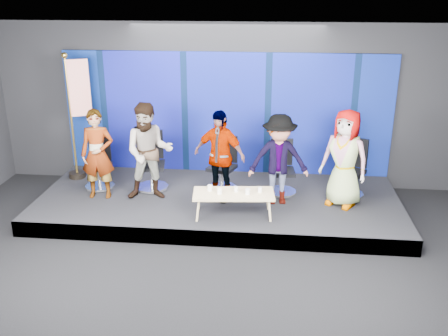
{
  "coord_description": "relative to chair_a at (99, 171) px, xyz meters",
  "views": [
    {
      "loc": [
        1.01,
        -6.44,
        4.21
      ],
      "look_at": [
        0.11,
        2.4,
        0.93
      ],
      "focal_mm": 40.0,
      "sensor_mm": 36.0,
      "label": 1
    }
  ],
  "objects": [
    {
      "name": "ground",
      "position": [
        2.47,
        -2.73,
        -0.65
      ],
      "size": [
        10.0,
        10.0,
        0.0
      ],
      "primitive_type": "plane",
      "color": "black",
      "rests_on": "ground"
    },
    {
      "name": "room_walls",
      "position": [
        2.47,
        -2.73,
        1.78
      ],
      "size": [
        10.02,
        8.02,
        3.51
      ],
      "color": "black",
      "rests_on": "ground"
    },
    {
      "name": "riser",
      "position": [
        2.47,
        -0.23,
        -0.5
      ],
      "size": [
        7.0,
        3.0,
        0.3
      ],
      "primitive_type": "cube",
      "color": "black",
      "rests_on": "ground"
    },
    {
      "name": "backdrop",
      "position": [
        2.47,
        1.22,
        0.95
      ],
      "size": [
        7.0,
        0.08,
        2.6
      ],
      "primitive_type": "cube",
      "color": "navy",
      "rests_on": "riser"
    },
    {
      "name": "chair_a",
      "position": [
        0.0,
        0.0,
        0.0
      ],
      "size": [
        0.66,
        0.66,
        1.07
      ],
      "rotation": [
        0.0,
        0.0,
        0.09
      ],
      "color": "silver",
      "rests_on": "riser"
    },
    {
      "name": "panelist_a",
      "position": [
        0.17,
        -0.47,
        0.52
      ],
      "size": [
        0.67,
        0.47,
        1.74
      ],
      "primitive_type": "imported",
      "rotation": [
        0.0,
        0.0,
        0.09
      ],
      "color": "black",
      "rests_on": "riser"
    },
    {
      "name": "chair_b",
      "position": [
        1.07,
        0.06,
        0.03
      ],
      "size": [
        0.76,
        0.76,
        1.16
      ],
      "rotation": [
        0.0,
        0.0,
        0.17
      ],
      "color": "silver",
      "rests_on": "riser"
    },
    {
      "name": "panelist_b",
      "position": [
        1.17,
        -0.44,
        0.59
      ],
      "size": [
        1.02,
        0.86,
        1.88
      ],
      "primitive_type": "imported",
      "rotation": [
        0.0,
        0.0,
        0.17
      ],
      "color": "black",
      "rests_on": "riser"
    },
    {
      "name": "chair_c",
      "position": [
        2.51,
        0.16,
        0.0
      ],
      "size": [
        0.78,
        0.78,
        1.08
      ],
      "rotation": [
        0.0,
        0.0,
        -0.33
      ],
      "color": "silver",
      "rests_on": "riser"
    },
    {
      "name": "panelist_c",
      "position": [
        2.49,
        -0.34,
        0.53
      ],
      "size": [
        1.11,
        0.74,
        1.76
      ],
      "primitive_type": "imported",
      "rotation": [
        0.0,
        0.0,
        -0.33
      ],
      "color": "black",
      "rests_on": "riser"
    },
    {
      "name": "chair_d",
      "position": [
        3.68,
        0.08,
        -0.0
      ],
      "size": [
        0.65,
        0.65,
        1.06
      ],
      "rotation": [
        0.0,
        0.0,
        0.1
      ],
      "color": "silver",
      "rests_on": "riser"
    },
    {
      "name": "panelist_d",
      "position": [
        3.6,
        -0.41,
        0.51
      ],
      "size": [
        1.17,
        0.75,
        1.72
      ],
      "primitive_type": "imported",
      "rotation": [
        0.0,
        0.0,
        0.1
      ],
      "color": "black",
      "rests_on": "riser"
    },
    {
      "name": "chair_e",
      "position": [
        5.01,
        0.1,
        0.02
      ],
      "size": [
        0.87,
        0.87,
        1.13
      ],
      "rotation": [
        0.0,
        0.0,
        -0.54
      ],
      "color": "silver",
      "rests_on": "riser"
    },
    {
      "name": "panelist_e",
      "position": [
        4.81,
        -0.37,
        0.56
      ],
      "size": [
        1.06,
        0.96,
        1.83
      ],
      "primitive_type": "imported",
      "rotation": [
        0.0,
        0.0,
        -0.54
      ],
      "color": "black",
      "rests_on": "riser"
    },
    {
      "name": "coffee_table",
      "position": [
        2.83,
        -1.06,
        0.05
      ],
      "size": [
        1.48,
        0.74,
        0.44
      ],
      "rotation": [
        0.0,
        0.0,
        0.1
      ],
      "color": "tan",
      "rests_on": "riser"
    },
    {
      "name": "mug_a",
      "position": [
        2.4,
        -1.01,
        0.14
      ],
      "size": [
        0.09,
        0.09,
        0.1
      ],
      "primitive_type": "cylinder",
      "color": "silver",
      "rests_on": "coffee_table"
    },
    {
      "name": "mug_b",
      "position": [
        2.58,
        -1.13,
        0.14
      ],
      "size": [
        0.09,
        0.09,
        0.1
      ],
      "primitive_type": "cylinder",
      "color": "silver",
      "rests_on": "coffee_table"
    },
    {
      "name": "mug_c",
      "position": [
        2.87,
        -1.01,
        0.13
      ],
      "size": [
        0.08,
        0.08,
        0.09
      ],
      "primitive_type": "cylinder",
      "color": "silver",
      "rests_on": "coffee_table"
    },
    {
      "name": "mug_d",
      "position": [
        3.08,
        -1.11,
        0.14
      ],
      "size": [
        0.08,
        0.08,
        0.1
      ],
      "primitive_type": "cylinder",
      "color": "silver",
      "rests_on": "coffee_table"
    },
    {
      "name": "mug_e",
      "position": [
        3.29,
        -0.99,
        0.13
      ],
      "size": [
        0.07,
        0.07,
        0.09
      ],
      "primitive_type": "cylinder",
      "color": "silver",
      "rests_on": "coffee_table"
    },
    {
      "name": "flag_stand",
      "position": [
        -0.55,
        0.52,
        1.05
      ],
      "size": [
        0.59,
        0.37,
        2.65
      ],
      "rotation": [
        0.0,
        0.0,
        0.44
      ],
      "color": "black",
      "rests_on": "riser"
    }
  ]
}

